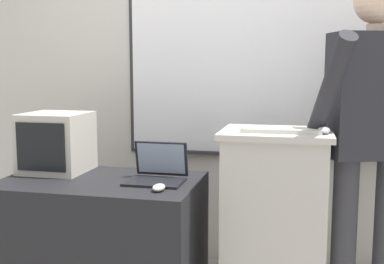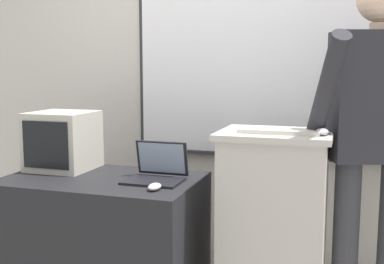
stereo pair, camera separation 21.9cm
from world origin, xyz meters
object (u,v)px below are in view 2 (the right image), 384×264
object	(u,v)px
side_desk	(104,240)
lectern_podium	(273,226)
person_presenter	(374,126)
wireless_keyboard	(279,131)
laptop	(158,170)
crt_monitor	(63,141)
computer_mouse_by_laptop	(155,187)
computer_mouse_by_keyboard	(322,132)

from	to	relation	value
side_desk	lectern_podium	bearing A→B (deg)	6.86
person_presenter	wireless_keyboard	world-z (taller)	person_presenter
laptop	crt_monitor	size ratio (longest dim) A/B	0.85
computer_mouse_by_laptop	lectern_podium	bearing A→B (deg)	26.60
side_desk	person_presenter	distance (m)	1.56
side_desk	computer_mouse_by_keyboard	distance (m)	1.33
person_presenter	wireless_keyboard	xyz separation A→B (m)	(-0.44, -0.17, -0.02)
wireless_keyboard	person_presenter	bearing A→B (deg)	21.09
person_presenter	laptop	bearing A→B (deg)	170.07
computer_mouse_by_laptop	crt_monitor	bearing A→B (deg)	157.22
side_desk	laptop	world-z (taller)	laptop
lectern_podium	side_desk	bearing A→B (deg)	-173.14
laptop	computer_mouse_by_keyboard	bearing A→B (deg)	-0.34
laptop	computer_mouse_by_keyboard	distance (m)	0.88
wireless_keyboard	lectern_podium	bearing A→B (deg)	114.53
wireless_keyboard	computer_mouse_by_laptop	distance (m)	0.67
computer_mouse_by_keyboard	computer_mouse_by_laptop	bearing A→B (deg)	-165.46
laptop	computer_mouse_by_laptop	world-z (taller)	laptop
person_presenter	computer_mouse_by_keyboard	distance (m)	0.30
wireless_keyboard	computer_mouse_by_laptop	world-z (taller)	wireless_keyboard
wireless_keyboard	computer_mouse_by_keyboard	distance (m)	0.20
wireless_keyboard	computer_mouse_by_keyboard	bearing A→B (deg)	-3.94
side_desk	wireless_keyboard	world-z (taller)	wireless_keyboard
computer_mouse_by_keyboard	crt_monitor	distance (m)	1.49
person_presenter	computer_mouse_by_keyboard	world-z (taller)	person_presenter
lectern_podium	laptop	xyz separation A→B (m)	(-0.62, -0.07, 0.27)
lectern_podium	side_desk	world-z (taller)	lectern_podium
laptop	person_presenter	bearing A→B (deg)	9.42
lectern_podium	laptop	distance (m)	0.67
lectern_podium	computer_mouse_by_keyboard	world-z (taller)	computer_mouse_by_keyboard
computer_mouse_by_laptop	wireless_keyboard	bearing A→B (deg)	20.60
lectern_podium	computer_mouse_by_laptop	xyz separation A→B (m)	(-0.55, -0.27, 0.23)
person_presenter	wireless_keyboard	size ratio (longest dim) A/B	4.46
person_presenter	computer_mouse_by_laptop	bearing A→B (deg)	-178.54
computer_mouse_by_keyboard	person_presenter	bearing A→B (deg)	37.67
person_presenter	computer_mouse_by_keyboard	bearing A→B (deg)	-161.68
wireless_keyboard	crt_monitor	bearing A→B (deg)	176.40
wireless_keyboard	computer_mouse_by_keyboard	world-z (taller)	computer_mouse_by_keyboard
laptop	crt_monitor	distance (m)	0.65
wireless_keyboard	crt_monitor	size ratio (longest dim) A/B	1.12
person_presenter	laptop	size ratio (longest dim) A/B	5.89
side_desk	wireless_keyboard	bearing A→B (deg)	3.18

